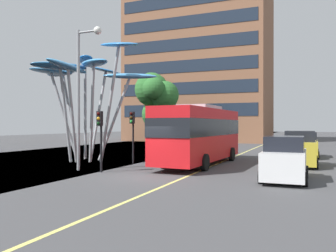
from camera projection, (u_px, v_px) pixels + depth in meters
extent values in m
cube|color=#424244|center=(141.00, 177.00, 17.43)|extent=(120.00, 240.00, 0.10)
cube|color=#E0D666|center=(181.00, 179.00, 16.61)|extent=(0.16, 144.00, 0.01)
cube|color=red|center=(200.00, 134.00, 22.55)|extent=(2.92, 10.42, 3.23)
cube|color=black|center=(200.00, 127.00, 22.55)|extent=(2.95, 10.53, 1.03)
cube|color=yellow|center=(222.00, 116.00, 27.19)|extent=(1.39, 0.15, 0.36)
cube|color=#B2B2B7|center=(200.00, 107.00, 22.54)|extent=(2.03, 3.69, 0.24)
cylinder|color=black|center=(232.00, 154.00, 24.94)|extent=(0.32, 0.97, 0.96)
cylinder|color=black|center=(199.00, 153.00, 25.99)|extent=(0.32, 0.97, 0.96)
cylinder|color=black|center=(205.00, 162.00, 19.45)|extent=(0.32, 0.97, 0.96)
cylinder|color=black|center=(164.00, 160.00, 20.49)|extent=(0.32, 0.97, 0.96)
cylinder|color=#9EA0A5|center=(110.00, 104.00, 23.88)|extent=(1.79, 0.45, 8.04)
ellipsoid|color=#2D7FD1|center=(119.00, 45.00, 23.46)|extent=(3.26, 1.97, 0.79)
cylinder|color=#9EA0A5|center=(115.00, 118.00, 25.42)|extent=(2.17, 1.51, 6.24)
ellipsoid|color=#4CA3E5|center=(130.00, 76.00, 25.62)|extent=(3.96, 3.16, 0.54)
cylinder|color=#9EA0A5|center=(99.00, 114.00, 26.55)|extent=(0.21, 2.28, 6.92)
ellipsoid|color=#2D7FD1|center=(106.00, 71.00, 27.50)|extent=(1.72, 3.63, 0.60)
cylinder|color=#9EA0A5|center=(85.00, 109.00, 26.68)|extent=(0.79, 0.97, 7.68)
ellipsoid|color=#2D7FD1|center=(85.00, 60.00, 27.09)|extent=(2.73, 3.08, 0.48)
cylinder|color=#9EA0A5|center=(70.00, 114.00, 26.34)|extent=(2.29, 0.97, 6.79)
ellipsoid|color=#4CA3E5|center=(62.00, 71.00, 27.04)|extent=(4.14, 2.57, 0.88)
cylinder|color=#9EA0A5|center=(64.00, 115.00, 25.47)|extent=(2.40, 0.52, 6.60)
ellipsoid|color=#4299E0|center=(50.00, 71.00, 25.73)|extent=(3.69, 2.16, 0.86)
cylinder|color=#9EA0A5|center=(66.00, 115.00, 23.78)|extent=(0.51, 1.05, 6.55)
ellipsoid|color=#4299E0|center=(60.00, 66.00, 23.45)|extent=(2.67, 4.45, 0.73)
cylinder|color=#9EA0A5|center=(72.00, 115.00, 23.51)|extent=(0.26, 1.19, 6.48)
ellipsoid|color=#4CA3E5|center=(68.00, 66.00, 23.04)|extent=(1.43, 4.19, 0.90)
cylinder|color=#9EA0A5|center=(92.00, 113.00, 23.73)|extent=(0.92, 0.78, 6.75)
ellipsoid|color=#4299E0|center=(94.00, 63.00, 23.36)|extent=(4.18, 3.60, 0.77)
cylinder|color=black|center=(101.00, 142.00, 18.91)|extent=(0.12, 0.12, 3.32)
cube|color=black|center=(100.00, 119.00, 18.78)|extent=(0.28, 0.24, 0.80)
sphere|color=#390706|center=(98.00, 114.00, 18.66)|extent=(0.18, 0.18, 0.18)
sphere|color=orange|center=(98.00, 118.00, 18.66)|extent=(0.18, 0.18, 0.18)
sphere|color=black|center=(98.00, 123.00, 18.66)|extent=(0.18, 0.18, 0.18)
cylinder|color=black|center=(133.00, 138.00, 23.22)|extent=(0.12, 0.12, 3.46)
cube|color=black|center=(132.00, 118.00, 23.08)|extent=(0.28, 0.24, 0.80)
sphere|color=#390706|center=(131.00, 114.00, 22.96)|extent=(0.18, 0.18, 0.18)
sphere|color=#3A2707|center=(131.00, 118.00, 22.96)|extent=(0.18, 0.18, 0.18)
sphere|color=green|center=(131.00, 122.00, 22.96)|extent=(0.18, 0.18, 0.18)
cube|color=silver|center=(285.00, 164.00, 16.04)|extent=(1.81, 4.10, 1.21)
cube|color=black|center=(285.00, 143.00, 16.04)|extent=(1.67, 2.25, 0.67)
cylinder|color=black|center=(306.00, 172.00, 16.87)|extent=(0.20, 0.60, 0.60)
cylinder|color=black|center=(268.00, 170.00, 17.56)|extent=(0.20, 0.60, 0.60)
cylinder|color=black|center=(305.00, 179.00, 14.52)|extent=(0.20, 0.60, 0.60)
cylinder|color=black|center=(261.00, 177.00, 15.21)|extent=(0.20, 0.60, 0.60)
cube|color=gold|center=(300.00, 152.00, 21.61)|extent=(1.85, 3.98, 1.38)
cube|color=black|center=(300.00, 136.00, 21.60)|extent=(1.70, 2.19, 0.65)
cylinder|color=black|center=(316.00, 160.00, 22.40)|extent=(0.20, 0.60, 0.60)
cylinder|color=black|center=(286.00, 159.00, 23.10)|extent=(0.20, 0.60, 0.60)
cylinder|color=black|center=(317.00, 164.00, 20.12)|extent=(0.20, 0.60, 0.60)
cylinder|color=black|center=(283.00, 163.00, 20.82)|extent=(0.20, 0.60, 0.60)
cube|color=gold|center=(305.00, 148.00, 27.62)|extent=(1.89, 4.56, 1.17)
cube|color=black|center=(305.00, 136.00, 27.61)|extent=(1.74, 2.51, 0.67)
cylinder|color=black|center=(317.00, 153.00, 28.57)|extent=(0.20, 0.60, 0.60)
cylinder|color=black|center=(293.00, 152.00, 29.29)|extent=(0.20, 0.60, 0.60)
cylinder|color=black|center=(318.00, 155.00, 25.95)|extent=(0.20, 0.60, 0.60)
cylinder|color=black|center=(291.00, 154.00, 26.67)|extent=(0.20, 0.60, 0.60)
cylinder|color=gray|center=(78.00, 100.00, 19.73)|extent=(0.18, 0.18, 7.95)
cylinder|color=gray|center=(88.00, 32.00, 19.48)|extent=(1.29, 0.12, 0.12)
sphere|color=silver|center=(98.00, 30.00, 19.23)|extent=(0.44, 0.44, 0.44)
cylinder|color=brown|center=(157.00, 131.00, 39.26)|extent=(0.49, 0.49, 3.78)
sphere|color=#2D6B2D|center=(152.00, 89.00, 40.13)|extent=(3.89, 3.89, 3.89)
sphere|color=#2D6B2D|center=(165.00, 95.00, 39.34)|extent=(3.24, 3.24, 3.24)
sphere|color=#2D6B2D|center=(154.00, 89.00, 38.34)|extent=(2.50, 2.50, 2.50)
cylinder|color=brown|center=(162.00, 134.00, 42.00)|extent=(0.46, 0.46, 2.93)
sphere|color=#2D6B2D|center=(158.00, 114.00, 40.91)|extent=(3.77, 3.77, 3.77)
sphere|color=#2D6B2D|center=(157.00, 99.00, 41.64)|extent=(3.24, 3.24, 3.24)
sphere|color=#2D6B2D|center=(163.00, 103.00, 40.86)|extent=(2.88, 2.88, 2.88)
sphere|color=#2D6B2D|center=(162.00, 112.00, 41.94)|extent=(3.07, 3.07, 3.07)
cylinder|color=gray|center=(155.00, 142.00, 26.73)|extent=(0.08, 0.08, 2.54)
cylinder|color=red|center=(155.00, 129.00, 26.70)|extent=(0.60, 0.03, 0.60)
cube|color=white|center=(155.00, 129.00, 26.67)|extent=(0.40, 0.04, 0.11)
cube|color=brown|center=(200.00, 62.00, 57.61)|extent=(22.01, 14.03, 26.00)
cube|color=#1E2838|center=(186.00, 110.00, 51.14)|extent=(20.69, 0.08, 1.82)
cube|color=#1E2838|center=(186.00, 88.00, 51.12)|extent=(20.69, 0.08, 1.82)
cube|color=#1E2838|center=(186.00, 66.00, 51.11)|extent=(20.69, 0.08, 1.82)
cube|color=#1E2838|center=(186.00, 44.00, 51.10)|extent=(20.69, 0.08, 1.82)
cube|color=#1E2838|center=(186.00, 22.00, 51.09)|extent=(20.69, 0.08, 1.82)
cube|color=#1E2838|center=(186.00, 0.00, 51.08)|extent=(20.69, 0.08, 1.82)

